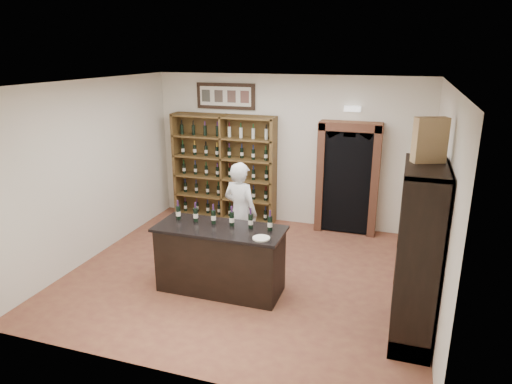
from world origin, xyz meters
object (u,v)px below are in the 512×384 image
tasting_counter (220,259)px  wine_crate (430,140)px  side_cabinet (418,281)px  shopkeeper (240,213)px  wine_shelf (225,167)px  counter_bottle_0 (178,212)px

tasting_counter → wine_crate: (2.69, -0.15, 1.97)m
side_cabinet → wine_crate: 1.71m
shopkeeper → wine_crate: size_ratio=3.31×
side_cabinet → wine_crate: bearing=102.8°
side_cabinet → shopkeeper: 3.08m
tasting_counter → shopkeeper: bearing=93.0°
side_cabinet → wine_crate: (-0.03, 0.15, 1.71)m
wine_shelf → shopkeeper: (1.05, -1.91, -0.24)m
counter_bottle_0 → side_cabinet: size_ratio=0.14×
wine_shelf → wine_crate: wine_crate is taller
wine_crate → side_cabinet: bearing=-99.8°
wine_shelf → wine_crate: (3.79, -3.08, 1.36)m
wine_shelf → wine_crate: size_ratio=4.23×
side_cabinet → shopkeeper: side_cabinet is taller
tasting_counter → counter_bottle_0: 0.95m
shopkeeper → wine_crate: bearing=172.9°
counter_bottle_0 → side_cabinet: 3.49m
shopkeeper → wine_shelf: bearing=-45.2°
tasting_counter → wine_shelf: bearing=110.6°
tasting_counter → counter_bottle_0: size_ratio=6.27×
wine_shelf → tasting_counter: wine_shelf is taller
tasting_counter → wine_crate: size_ratio=3.61×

